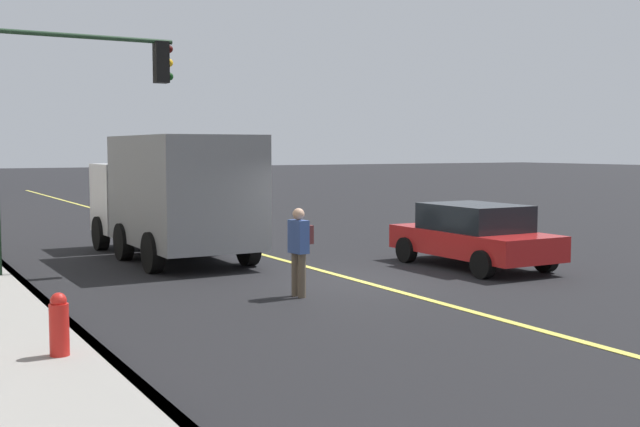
# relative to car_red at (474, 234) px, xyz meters

# --- Properties ---
(ground) EXTENTS (200.00, 200.00, 0.00)m
(ground) POSITION_rel_car_red_xyz_m (-0.19, 3.30, -0.75)
(ground) COLOR black
(curb_edge) EXTENTS (80.00, 0.16, 0.15)m
(curb_edge) POSITION_rel_car_red_xyz_m (-0.19, 9.43, -0.68)
(curb_edge) COLOR slate
(curb_edge) RESTS_ON ground
(lane_stripe_center) EXTENTS (80.00, 0.16, 0.01)m
(lane_stripe_center) POSITION_rel_car_red_xyz_m (-0.19, 3.30, -0.75)
(lane_stripe_center) COLOR #D8CC4C
(lane_stripe_center) RESTS_ON ground
(car_red) EXTENTS (4.13, 2.00, 1.44)m
(car_red) POSITION_rel_car_red_xyz_m (0.00, 0.00, 0.00)
(car_red) COLOR red
(car_red) RESTS_ON ground
(truck_gray) EXTENTS (6.58, 2.55, 3.00)m
(truck_gray) POSITION_rel_car_red_xyz_m (4.68, 5.51, 0.85)
(truck_gray) COLOR silver
(truck_gray) RESTS_ON ground
(pedestrian_with_backpack) EXTENTS (0.41, 0.40, 1.63)m
(pedestrian_with_backpack) POSITION_rel_car_red_xyz_m (-1.26, 5.16, 0.19)
(pedestrian_with_backpack) COLOR brown
(pedestrian_with_backpack) RESTS_ON ground
(traffic_light_mast) EXTENTS (0.28, 3.84, 5.34)m
(traffic_light_mast) POSITION_rel_car_red_xyz_m (3.13, 8.26, 2.92)
(traffic_light_mast) COLOR #1E3823
(traffic_light_mast) RESTS_ON ground
(fire_hydrant) EXTENTS (0.24, 0.24, 0.94)m
(fire_hydrant) POSITION_rel_car_red_xyz_m (-3.96, 9.95, -0.29)
(fire_hydrant) COLOR red
(fire_hydrant) RESTS_ON ground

